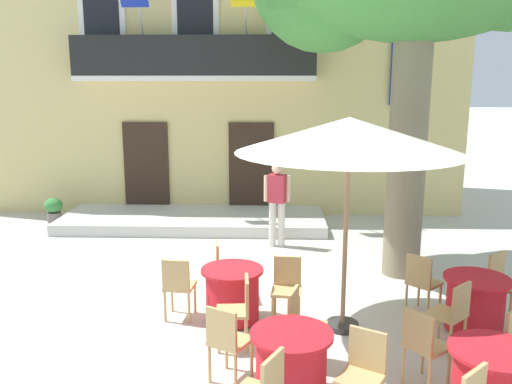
{
  "coord_description": "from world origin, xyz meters",
  "views": [
    {
      "loc": [
        0.89,
        -7.93,
        3.3
      ],
      "look_at": [
        0.57,
        1.56,
        1.3
      ],
      "focal_mm": 37.32,
      "sensor_mm": 36.0,
      "label": 1
    }
  ],
  "objects": [
    {
      "name": "cafe_chair_near_tree_3",
      "position": [
        0.46,
        -1.76,
        0.53
      ],
      "size": [
        0.43,
        0.43,
        0.91
      ],
      "color": "tan",
      "rests_on": "ground"
    },
    {
      "name": "entrance_step_platform",
      "position": [
        -0.96,
        3.95,
        0.12
      ],
      "size": [
        6.01,
        2.1,
        0.25
      ],
      "primitive_type": "cube",
      "color": "silver",
      "rests_on": "ground"
    },
    {
      "name": "cafe_chair_far_side_3",
      "position": [
        1.78,
        -3.18,
        0.53
      ],
      "size": [
        0.55,
        0.55,
        0.91
      ],
      "color": "tan",
      "rests_on": "ground"
    },
    {
      "name": "pedestrian_near_entrance",
      "position": [
        0.96,
        2.42,
        0.96
      ],
      "size": [
        0.53,
        0.32,
        1.7
      ],
      "color": "silver",
      "rests_on": "ground"
    },
    {
      "name": "cafe_chair_front_1",
      "position": [
        4.13,
        -0.73,
        0.53
      ],
      "size": [
        0.56,
        0.56,
        0.91
      ],
      "color": "tan",
      "rests_on": "ground"
    },
    {
      "name": "cafe_chair_near_tree_0",
      "position": [
        1.08,
        -1.01,
        0.53
      ],
      "size": [
        0.43,
        0.43,
        0.91
      ],
      "color": "tan",
      "rests_on": "ground"
    },
    {
      "name": "cafe_chair_near_tree_2",
      "position": [
        -0.42,
        -1.02,
        0.53
      ],
      "size": [
        0.44,
        0.44,
        0.91
      ],
      "color": "tan",
      "rests_on": "ground"
    },
    {
      "name": "cafe_umbrella",
      "position": [
        1.84,
        -1.21,
        2.61
      ],
      "size": [
        2.9,
        2.9,
        2.85
      ],
      "color": "#997A56",
      "rests_on": "ground"
    },
    {
      "name": "cafe_table_near_tree",
      "position": [
        0.33,
        -1.02,
        0.39
      ],
      "size": [
        0.86,
        0.86,
        0.76
      ],
      "color": "red",
      "rests_on": "ground"
    },
    {
      "name": "cafe_chair_front_3",
      "position": [
        3.08,
        -1.8,
        0.53
      ],
      "size": [
        0.57,
        0.57,
        0.91
      ],
      "color": "tan",
      "rests_on": "ground"
    },
    {
      "name": "cafe_chair_far_side_1",
      "position": [
        0.39,
        -2.59,
        0.53
      ],
      "size": [
        0.54,
        0.54,
        0.91
      ],
      "color": "tan",
      "rests_on": "ground"
    },
    {
      "name": "ground_planter_left",
      "position": [
        -4.31,
        4.12,
        0.32
      ],
      "size": [
        0.42,
        0.42,
        0.58
      ],
      "color": "slate",
      "rests_on": "ground"
    },
    {
      "name": "cafe_table_far_side",
      "position": [
        1.09,
        -2.88,
        0.39
      ],
      "size": [
        0.86,
        0.86,
        0.76
      ],
      "color": "red",
      "rests_on": "ground"
    },
    {
      "name": "cafe_table_middle",
      "position": [
        3.03,
        -3.16,
        0.39
      ],
      "size": [
        0.86,
        0.86,
        0.76
      ],
      "color": "red",
      "rests_on": "ground"
    },
    {
      "name": "cafe_chair_front_2",
      "position": [
        3.0,
        -0.76,
        0.53
      ],
      "size": [
        0.57,
        0.57,
        0.91
      ],
      "color": "tan",
      "rests_on": "ground"
    },
    {
      "name": "cafe_chair_middle_1",
      "position": [
        2.51,
        -2.61,
        0.53
      ],
      "size": [
        0.56,
        0.56,
        0.91
      ],
      "color": "tan",
      "rests_on": "ground"
    },
    {
      "name": "cafe_chair_far_side_0",
      "position": [
        1.23,
        -2.14,
        0.53
      ],
      "size": [
        0.5,
        0.5,
        0.91
      ],
      "color": "tan",
      "rests_on": "ground"
    },
    {
      "name": "cafe_chair_near_tree_1",
      "position": [
        0.15,
        -0.29,
        0.53
      ],
      "size": [
        0.45,
        0.45,
        0.91
      ],
      "color": "tan",
      "rests_on": "ground"
    },
    {
      "name": "ground_plane",
      "position": [
        0.0,
        0.0,
        0.0
      ],
      "size": [
        120.0,
        120.0,
        0.0
      ],
      "primitive_type": "plane",
      "color": "beige"
    },
    {
      "name": "cafe_table_front",
      "position": [
        3.58,
        -1.24,
        0.39
      ],
      "size": [
        0.86,
        0.86,
        0.76
      ],
      "color": "red",
      "rests_on": "ground"
    },
    {
      "name": "building_facade",
      "position": [
        -0.96,
        6.99,
        3.75
      ],
      "size": [
        13.0,
        5.09,
        7.5
      ],
      "color": "#DBC67F",
      "rests_on": "ground"
    }
  ]
}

